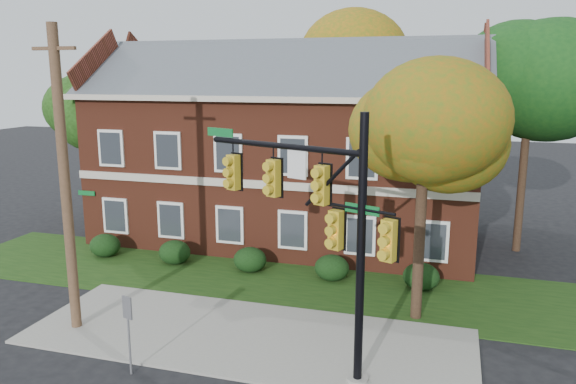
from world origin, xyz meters
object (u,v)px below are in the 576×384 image
(tree_right_rear, at_px, (540,74))
(hedge_right, at_px, (332,268))
(apartment_building, at_px, (286,140))
(hedge_center, at_px, (250,260))
(tree_left_rear, at_px, (99,103))
(hedge_left, at_px, (175,252))
(utility_pole, at_px, (65,181))
(traffic_signal, at_px, (320,214))
(sign_post, at_px, (128,322))
(tree_far_rear, at_px, (345,62))
(hedge_far_left, at_px, (105,245))
(hedge_far_right, at_px, (421,277))
(tree_near_right, at_px, (432,122))

(tree_right_rear, bearing_deg, hedge_right, -141.98)
(apartment_building, relative_size, hedge_center, 13.43)
(tree_right_rear, bearing_deg, tree_left_rear, -174.64)
(hedge_left, bearing_deg, utility_pole, -90.54)
(apartment_building, height_order, traffic_signal, apartment_building)
(hedge_center, distance_m, sign_post, 8.73)
(hedge_center, height_order, traffic_signal, traffic_signal)
(apartment_building, height_order, hedge_center, apartment_building)
(tree_far_rear, relative_size, traffic_signal, 1.59)
(hedge_far_left, xyz_separation_m, hedge_right, (10.50, 0.00, 0.00))
(hedge_left, distance_m, hedge_far_right, 10.50)
(hedge_far_left, height_order, tree_near_right, tree_near_right)
(hedge_far_right, height_order, utility_pole, utility_pole)
(apartment_building, xyz_separation_m, tree_left_rear, (-9.73, -1.12, 1.69))
(hedge_far_left, xyz_separation_m, sign_post, (6.71, -8.67, 1.02))
(hedge_far_right, distance_m, sign_post, 11.37)
(tree_near_right, bearing_deg, hedge_right, 142.72)
(hedge_far_left, relative_size, tree_left_rear, 0.16)
(hedge_far_right, bearing_deg, tree_right_rear, 54.77)
(hedge_right, relative_size, tree_near_right, 0.16)
(apartment_building, height_order, tree_left_rear, apartment_building)
(hedge_far_left, bearing_deg, sign_post, -52.24)
(traffic_signal, distance_m, utility_pole, 8.16)
(hedge_left, xyz_separation_m, tree_left_rear, (-6.23, 4.14, 6.16))
(tree_left_rear, xyz_separation_m, tree_right_rear, (21.05, 1.97, 1.44))
(hedge_left, xyz_separation_m, tree_far_rear, (4.84, 13.09, 8.32))
(utility_pole, bearing_deg, sign_post, -31.11)
(hedge_far_right, distance_m, tree_right_rear, 10.66)
(tree_far_rear, distance_m, traffic_signal, 20.69)
(hedge_far_left, bearing_deg, hedge_right, 0.00)
(tree_right_rear, bearing_deg, hedge_left, -157.58)
(hedge_far_right, height_order, tree_left_rear, tree_left_rear)
(traffic_signal, bearing_deg, tree_left_rear, 164.23)
(apartment_building, xyz_separation_m, hedge_left, (-3.50, -5.25, -4.46))
(hedge_right, height_order, tree_near_right, tree_near_right)
(apartment_building, bearing_deg, sign_post, -91.18)
(hedge_left, height_order, utility_pole, utility_pole)
(hedge_left, height_order, hedge_right, same)
(tree_left_rear, bearing_deg, hedge_far_left, -56.58)
(tree_right_rear, bearing_deg, hedge_far_right, -125.23)
(hedge_far_right, bearing_deg, hedge_left, 180.00)
(hedge_left, bearing_deg, traffic_signal, -40.34)
(tree_right_rear, bearing_deg, hedge_far_left, -161.55)
(hedge_far_left, height_order, tree_far_rear, tree_far_rear)
(hedge_right, bearing_deg, hedge_far_left, 180.00)
(hedge_center, distance_m, tree_left_rear, 12.23)
(tree_right_rear, bearing_deg, traffic_signal, -117.41)
(hedge_far_left, bearing_deg, hedge_left, 0.00)
(tree_near_right, distance_m, tree_far_rear, 17.12)
(apartment_building, relative_size, tree_far_rear, 1.63)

